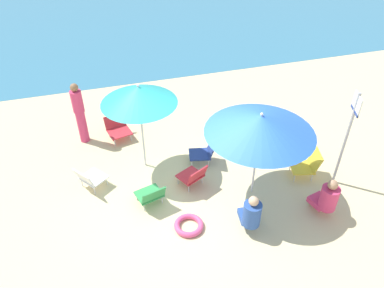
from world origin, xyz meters
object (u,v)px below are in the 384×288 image
(beach_chair_e, at_px, (193,176))
(beach_chair_f, at_px, (118,128))
(beach_chair_b, at_px, (308,164))
(person_a, at_px, (327,197))
(person_b, at_px, (251,213))
(warning_sign, at_px, (349,128))
(umbrella_teal, at_px, (139,95))
(swim_ring, at_px, (189,225))
(beach_chair_a, at_px, (151,195))
(umbrella_blue, at_px, (260,124))
(person_c, at_px, (80,113))
(beach_chair_d, at_px, (204,152))
(beach_chair_c, at_px, (90,178))

(beach_chair_e, xyz_separation_m, beach_chair_f, (-1.34, 2.32, -0.01))
(beach_chair_e, bearing_deg, beach_chair_b, -125.25)
(person_a, bearing_deg, person_b, 75.23)
(beach_chair_f, distance_m, warning_sign, 5.48)
(umbrella_teal, xyz_separation_m, person_b, (1.57, -2.50, -1.43))
(swim_ring, bearing_deg, beach_chair_a, 125.63)
(umbrella_blue, height_order, person_a, umbrella_blue)
(beach_chair_e, relative_size, person_c, 0.43)
(person_a, bearing_deg, beach_chair_e, 42.79)
(beach_chair_a, relative_size, beach_chair_b, 0.92)
(beach_chair_d, bearing_deg, beach_chair_e, 68.64)
(beach_chair_e, height_order, warning_sign, warning_sign)
(umbrella_teal, distance_m, person_a, 4.31)
(beach_chair_a, height_order, warning_sign, warning_sign)
(umbrella_teal, xyz_separation_m, beach_chair_b, (3.44, -1.41, -1.56))
(beach_chair_c, distance_m, beach_chair_f, 1.95)
(umbrella_teal, bearing_deg, person_a, -38.50)
(beach_chair_e, relative_size, person_b, 0.74)
(umbrella_blue, bearing_deg, beach_chair_b, 4.92)
(beach_chair_a, xyz_separation_m, beach_chair_c, (-1.17, 0.85, 0.03))
(umbrella_teal, distance_m, beach_chair_e, 2.08)
(beach_chair_d, xyz_separation_m, beach_chair_e, (-0.47, -0.70, -0.01))
(beach_chair_e, distance_m, person_c, 3.30)
(warning_sign, bearing_deg, swim_ring, -153.37)
(umbrella_blue, height_order, beach_chair_a, umbrella_blue)
(person_a, bearing_deg, beach_chair_a, 55.94)
(beach_chair_a, relative_size, beach_chair_e, 0.92)
(beach_chair_c, distance_m, beach_chair_d, 2.64)
(umbrella_blue, xyz_separation_m, beach_chair_f, (-2.52, 2.84, -1.47))
(person_a, xyz_separation_m, person_b, (-1.61, 0.03, 0.01))
(umbrella_blue, distance_m, person_c, 4.56)
(beach_chair_a, bearing_deg, swim_ring, -159.38)
(beach_chair_e, xyz_separation_m, person_c, (-2.19, 2.42, 0.53))
(umbrella_teal, height_order, warning_sign, warning_sign)
(umbrella_blue, relative_size, swim_ring, 3.70)
(beach_chair_e, bearing_deg, person_c, 15.82)
(person_c, distance_m, swim_ring, 4.02)
(beach_chair_a, bearing_deg, beach_chair_e, -88.22)
(umbrella_blue, bearing_deg, beach_chair_c, 162.26)
(beach_chair_d, distance_m, person_c, 3.21)
(beach_chair_a, bearing_deg, warning_sign, -111.42)
(umbrella_blue, distance_m, beach_chair_e, 1.94)
(umbrella_blue, height_order, beach_chair_c, umbrella_blue)
(beach_chair_a, height_order, beach_chair_e, beach_chair_e)
(person_b, bearing_deg, umbrella_teal, 39.67)
(person_c, bearing_deg, person_a, 162.39)
(beach_chair_c, height_order, person_c, person_c)
(warning_sign, bearing_deg, beach_chair_d, 171.37)
(beach_chair_d, bearing_deg, warning_sign, 162.81)
(beach_chair_d, bearing_deg, person_b, 108.04)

